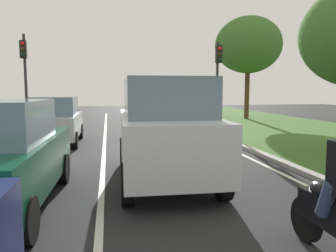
% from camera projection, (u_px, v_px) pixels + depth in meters
% --- Properties ---
extents(ground_plane, '(60.00, 60.00, 0.00)m').
position_uv_depth(ground_plane, '(123.00, 143.00, 12.60)').
color(ground_plane, '#262628').
extents(lane_line_center, '(0.12, 32.00, 0.01)m').
position_uv_depth(lane_line_center, '(104.00, 143.00, 12.48)').
color(lane_line_center, silver).
rests_on(lane_line_center, ground).
extents(lane_line_right_edge, '(0.12, 32.00, 0.01)m').
position_uv_depth(lane_line_right_edge, '(213.00, 140.00, 13.25)').
color(lane_line_right_edge, silver).
rests_on(lane_line_right_edge, ground).
extents(grass_verge_right, '(9.00, 48.00, 0.06)m').
position_uv_depth(grass_verge_right, '(322.00, 137.00, 14.12)').
color(grass_verge_right, '#3D6628').
rests_on(grass_verge_right, ground).
extents(curb_right, '(0.24, 48.00, 0.12)m').
position_uv_depth(curb_right, '(224.00, 139.00, 13.33)').
color(curb_right, '#9E9B93').
rests_on(curb_right, ground).
extents(car_suv_ahead, '(2.08, 4.55, 2.28)m').
position_uv_depth(car_suv_ahead, '(165.00, 129.00, 7.29)').
color(car_suv_ahead, silver).
rests_on(car_suv_ahead, ground).
extents(car_hatchback_far, '(1.74, 3.71, 1.78)m').
position_uv_depth(car_hatchback_far, '(56.00, 121.00, 12.30)').
color(car_hatchback_far, '#B7BABF').
rests_on(car_hatchback_far, ground).
extents(traffic_light_near_right, '(0.32, 0.50, 4.59)m').
position_uv_depth(traffic_light_near_right, '(218.00, 70.00, 17.37)').
color(traffic_light_near_right, '#2D2D2D').
rests_on(traffic_light_near_right, ground).
extents(traffic_light_overhead_left, '(0.32, 0.50, 4.90)m').
position_uv_depth(traffic_light_overhead_left, '(24.00, 66.00, 16.87)').
color(traffic_light_overhead_left, '#2D2D2D').
rests_on(traffic_light_overhead_left, ground).
extents(tree_roadside_far, '(4.48, 4.48, 6.97)m').
position_uv_depth(tree_roadside_far, '(248.00, 45.00, 22.18)').
color(tree_roadside_far, '#4C331E').
rests_on(tree_roadside_far, ground).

